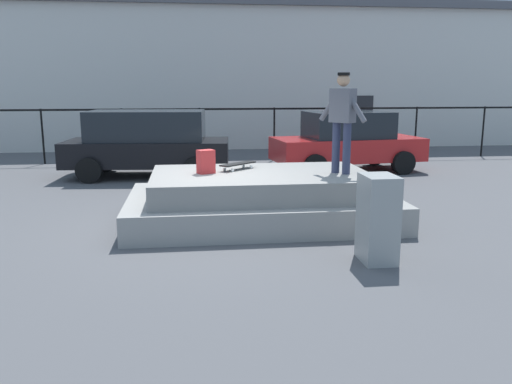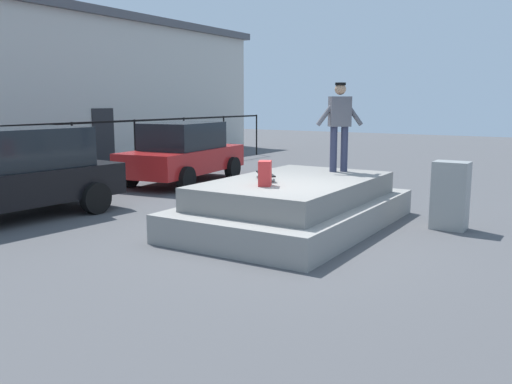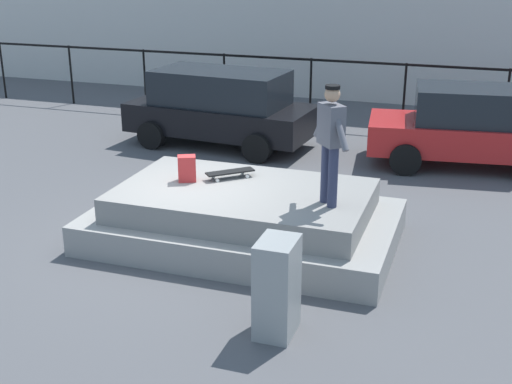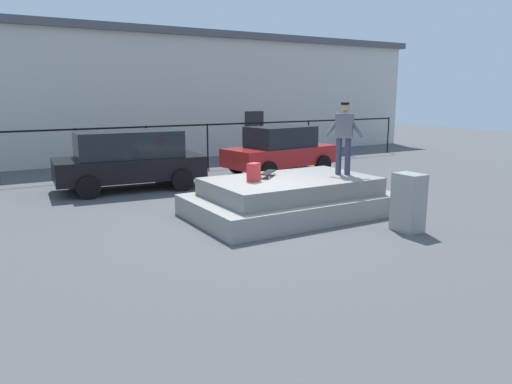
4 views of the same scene
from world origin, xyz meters
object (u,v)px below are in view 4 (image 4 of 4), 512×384
Objects in this scene: skateboarder at (344,133)px; skateboard at (268,173)px; car_black_hatchback_near at (129,159)px; car_red_sedan_mid at (280,150)px; backpack at (254,172)px; utility_box at (408,202)px.

skateboarder reaches higher than skateboard.
car_black_hatchback_near is 5.51m from car_red_sedan_mid.
skateboarder is at bearing -32.07° from backpack.
skateboarder reaches higher than car_red_sedan_mid.
utility_box is at bearing -72.75° from backpack.
skateboarder is at bearing -19.78° from skateboard.
backpack is at bearing 132.28° from utility_box.
skateboard is 5.94m from car_red_sedan_mid.
skateboard is at bearing 4.95° from backpack.
utility_box is at bearing -103.75° from car_red_sedan_mid.
skateboard is at bearing -66.63° from car_black_hatchback_near.
car_black_hatchback_near is (-1.98, 4.59, -0.05)m from skateboard.
car_red_sedan_mid is (3.52, 4.78, -0.12)m from skateboard.
car_black_hatchback_near is at bearing 80.53° from backpack.
car_black_hatchback_near is at bearing 125.64° from skateboarder.
car_black_hatchback_near is at bearing -178.04° from car_red_sedan_mid.
car_red_sedan_mid is at bearing 76.14° from utility_box.
backpack is at bearing -128.81° from car_red_sedan_mid.
utility_box is (1.66, -2.82, -0.37)m from skateboard.
car_red_sedan_mid reaches higher than skateboard.
backpack is (-0.60, -0.35, 0.11)m from skateboard.
backpack is 0.34× the size of utility_box.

